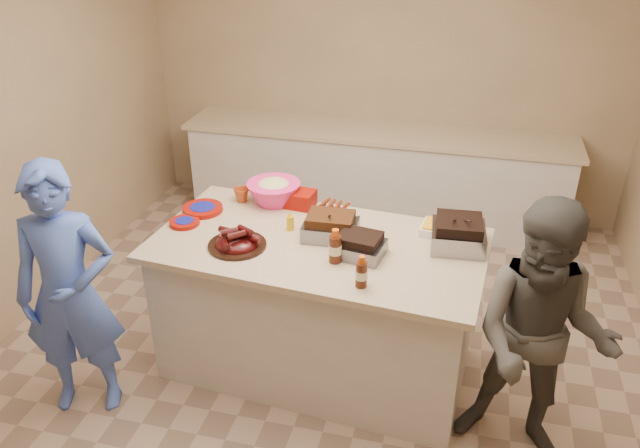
% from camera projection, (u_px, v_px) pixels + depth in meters
% --- Properties ---
extents(room, '(4.50, 5.00, 2.70)m').
position_uv_depth(room, '(318.00, 362.00, 4.26)').
color(room, tan).
rests_on(room, ground).
extents(back_counter, '(3.60, 0.64, 0.90)m').
position_uv_depth(back_counter, '(375.00, 175.00, 5.92)').
color(back_counter, beige).
rests_on(back_counter, ground).
extents(island, '(2.09, 1.22, 0.95)m').
position_uv_depth(island, '(318.00, 363.00, 4.24)').
color(island, beige).
rests_on(island, ground).
extents(rib_platter, '(0.41, 0.41, 0.14)m').
position_uv_depth(rib_platter, '(237.00, 246.00, 3.75)').
color(rib_platter, '#440909').
rests_on(rib_platter, island).
extents(pulled_pork_tray, '(0.34, 0.27, 0.10)m').
position_uv_depth(pulled_pork_tray, '(330.00, 237.00, 3.85)').
color(pulled_pork_tray, '#47230F').
rests_on(pulled_pork_tray, island).
extents(brisket_tray, '(0.31, 0.27, 0.08)m').
position_uv_depth(brisket_tray, '(359.00, 255.00, 3.66)').
color(brisket_tray, black).
rests_on(brisket_tray, island).
extents(roasting_pan, '(0.34, 0.34, 0.13)m').
position_uv_depth(roasting_pan, '(457.00, 246.00, 3.75)').
color(roasting_pan, gray).
rests_on(roasting_pan, island).
extents(coleslaw_bowl, '(0.40, 0.40, 0.25)m').
position_uv_depth(coleslaw_bowl, '(274.00, 203.00, 4.27)').
color(coleslaw_bowl, '#F32C82').
rests_on(coleslaw_bowl, island).
extents(sausage_plate, '(0.36, 0.36, 0.05)m').
position_uv_depth(sausage_plate, '(334.00, 217.00, 4.08)').
color(sausage_plate, silver).
rests_on(sausage_plate, island).
extents(mac_cheese_dish, '(0.29, 0.22, 0.07)m').
position_uv_depth(mac_cheese_dish, '(443.00, 234.00, 3.88)').
color(mac_cheese_dish, yellow).
rests_on(mac_cheese_dish, island).
extents(bbq_bottle_a, '(0.08, 0.08, 0.21)m').
position_uv_depth(bbq_bottle_a, '(335.00, 262.00, 3.59)').
color(bbq_bottle_a, '#411B0C').
rests_on(bbq_bottle_a, island).
extents(bbq_bottle_b, '(0.07, 0.07, 0.19)m').
position_uv_depth(bbq_bottle_b, '(361.00, 286.00, 3.37)').
color(bbq_bottle_b, '#411B0C').
rests_on(bbq_bottle_b, island).
extents(mustard_bottle, '(0.05, 0.05, 0.13)m').
position_uv_depth(mustard_bottle, '(290.00, 230.00, 3.93)').
color(mustard_bottle, '#D3AD08').
rests_on(mustard_bottle, island).
extents(sauce_bowl, '(0.14, 0.06, 0.14)m').
position_uv_depth(sauce_bowl, '(330.00, 226.00, 3.97)').
color(sauce_bowl, silver).
rests_on(sauce_bowl, island).
extents(plate_stack_large, '(0.29, 0.29, 0.03)m').
position_uv_depth(plate_stack_large, '(203.00, 211.00, 4.16)').
color(plate_stack_large, '#880C04').
rests_on(plate_stack_large, island).
extents(plate_stack_small, '(0.21, 0.21, 0.03)m').
position_uv_depth(plate_stack_small, '(185.00, 224.00, 4.00)').
color(plate_stack_small, '#880C04').
rests_on(plate_stack_small, island).
extents(plastic_cup, '(0.11, 0.11, 0.11)m').
position_uv_depth(plastic_cup, '(242.00, 201.00, 4.29)').
color(plastic_cup, '#A04216').
rests_on(plastic_cup, island).
extents(basket_stack, '(0.23, 0.19, 0.11)m').
position_uv_depth(basket_stack, '(298.00, 206.00, 4.23)').
color(basket_stack, '#880C04').
rests_on(basket_stack, island).
extents(guest_blue, '(1.06, 1.71, 0.38)m').
position_uv_depth(guest_blue, '(93.00, 399.00, 3.95)').
color(guest_blue, '#4769D6').
rests_on(guest_blue, ground).
extents(guest_gray, '(1.01, 1.67, 0.59)m').
position_uv_depth(guest_gray, '(518.00, 447.00, 3.61)').
color(guest_gray, '#504E48').
rests_on(guest_gray, ground).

